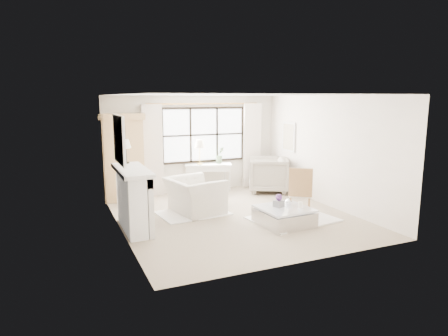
{
  "coord_description": "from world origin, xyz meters",
  "views": [
    {
      "loc": [
        -3.66,
        -7.86,
        2.65
      ],
      "look_at": [
        -0.17,
        0.2,
        1.09
      ],
      "focal_mm": 32.0,
      "sensor_mm": 36.0,
      "label": 1
    }
  ],
  "objects_px": {
    "console_table": "(208,178)",
    "coffee_table": "(284,217)",
    "club_armchair": "(195,196)",
    "armoire": "(124,157)"
  },
  "relations": [
    {
      "from": "armoire",
      "to": "coffee_table",
      "type": "bearing_deg",
      "value": -40.14
    },
    {
      "from": "armoire",
      "to": "coffee_table",
      "type": "xyz_separation_m",
      "value": [
        2.68,
        -3.44,
        -0.96
      ]
    },
    {
      "from": "coffee_table",
      "to": "console_table",
      "type": "bearing_deg",
      "value": 93.01
    },
    {
      "from": "club_armchair",
      "to": "coffee_table",
      "type": "distance_m",
      "value": 2.16
    },
    {
      "from": "armoire",
      "to": "club_armchair",
      "type": "bearing_deg",
      "value": -43.38
    },
    {
      "from": "armoire",
      "to": "console_table",
      "type": "xyz_separation_m",
      "value": [
        2.31,
        0.01,
        -0.74
      ]
    },
    {
      "from": "console_table",
      "to": "club_armchair",
      "type": "distance_m",
      "value": 2.11
    },
    {
      "from": "club_armchair",
      "to": "console_table",
      "type": "bearing_deg",
      "value": -40.64
    },
    {
      "from": "console_table",
      "to": "coffee_table",
      "type": "height_order",
      "value": "console_table"
    },
    {
      "from": "console_table",
      "to": "coffee_table",
      "type": "relative_size",
      "value": 1.31
    }
  ]
}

